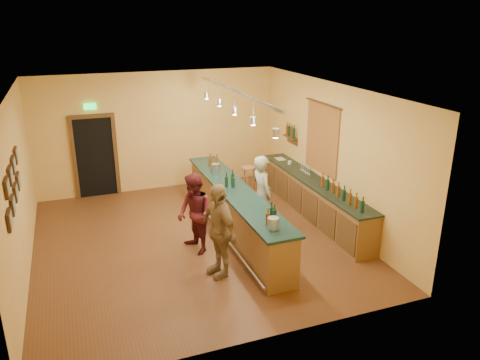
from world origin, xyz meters
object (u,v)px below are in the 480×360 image
object	(u,v)px
bartender	(262,195)
customer_b	(219,230)
tasting_bar	(235,208)
back_counter	(314,198)
customer_a	(195,214)
bar_stool	(248,172)

from	to	relation	value
bartender	customer_b	bearing A→B (deg)	128.68
tasting_bar	bartender	distance (m)	0.66
back_counter	tasting_bar	size ratio (longest dim) A/B	0.89
bartender	customer_a	size ratio (longest dim) A/B	1.07
tasting_bar	bar_stool	xyz separation A→B (m)	(1.17, 2.20, -0.00)
bar_stool	back_counter	bearing A→B (deg)	-66.80
bartender	customer_a	world-z (taller)	bartender
back_counter	tasting_bar	bearing A→B (deg)	-174.92
tasting_bar	bar_stool	world-z (taller)	tasting_bar
back_counter	bartender	size ratio (longest dim) A/B	2.57
bartender	customer_a	distance (m)	1.66
customer_a	bar_stool	world-z (taller)	customer_a
bartender	back_counter	bearing A→B (deg)	-83.98
customer_a	back_counter	bearing A→B (deg)	89.14
back_counter	bar_stool	distance (m)	2.20
bar_stool	bartender	bearing A→B (deg)	-104.19
customer_a	customer_b	size ratio (longest dim) A/B	0.92
customer_a	customer_b	distance (m)	1.03
tasting_bar	customer_a	distance (m)	1.16
tasting_bar	back_counter	bearing A→B (deg)	5.08
back_counter	bartender	world-z (taller)	bartender
bartender	bar_stool	world-z (taller)	bartender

